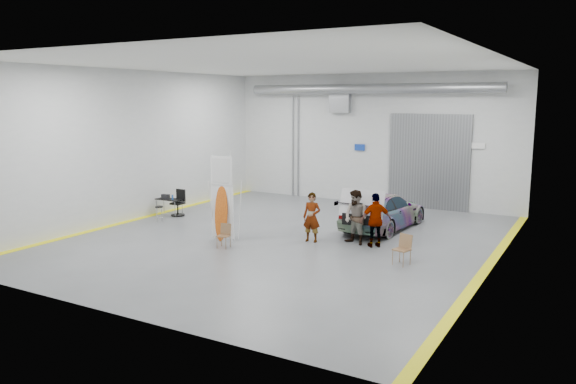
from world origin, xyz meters
The scene contains 13 objects.
ground centered at (0.00, 0.00, 0.00)m, with size 16.00×16.00×0.00m, color #585B5F.
room_shell centered at (0.24, 2.22, 4.08)m, with size 14.02×16.18×6.01m.
sedan_car centered at (2.45, 3.17, 0.68)m, with size 1.92×4.72×1.37m, color silver.
person_a centered at (1.02, 0.09, 0.86)m, with size 0.62×0.41×1.71m, color brown.
person_b centered at (2.47, 0.51, 0.93)m, with size 0.91×0.69×1.85m, color #466D80.
person_c centered at (3.17, 0.51, 0.91)m, with size 1.05×0.43×1.81m, color #A87538.
surfboard_display centered at (-1.75, -1.33, 1.26)m, with size 0.88×0.27×3.12m.
folding_chair_near centered at (-1.13, -2.06, 0.25)m, with size 0.43×0.44×0.79m.
folding_chair_far centered at (4.58, -1.02, 0.28)m, with size 0.53×0.55×0.90m.
shop_stool centered at (-5.67, -0.16, 0.32)m, with size 0.33×0.33×0.64m.
work_table centered at (-6.31, 1.09, 0.70)m, with size 1.11×0.56×0.90m.
office_chair centered at (-5.82, 1.19, 0.48)m, with size 0.58×0.58×1.09m.
trunk_lid centered at (2.45, 1.06, 1.39)m, with size 1.60×0.97×0.04m, color silver.
Camera 1 is at (9.59, -16.62, 4.86)m, focal length 35.00 mm.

